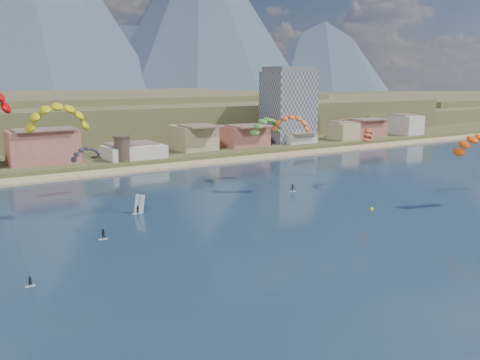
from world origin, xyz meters
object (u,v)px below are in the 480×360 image
object	(u,v)px
kitesurfer_yellow	(57,113)
windsurfer	(138,208)
kitesurfer_orange	(476,141)
buoy	(372,209)
apartment_tower	(288,105)
watchtower	(122,148)
kitesurfer_green	(266,124)

from	to	relation	value
kitesurfer_yellow	windsurfer	size ratio (longest dim) A/B	6.56
kitesurfer_orange	buoy	size ratio (longest dim) A/B	23.78
kitesurfer_yellow	kitesurfer_orange	bearing A→B (deg)	-24.18
kitesurfer_yellow	apartment_tower	bearing A→B (deg)	32.37
kitesurfer_orange	buoy	xyz separation A→B (m)	(-21.59, 10.48, -15.28)
watchtower	kitesurfer_yellow	size ratio (longest dim) A/B	0.31
kitesurfer_yellow	windsurfer	world-z (taller)	kitesurfer_yellow
buoy	kitesurfer_orange	bearing A→B (deg)	-25.89
kitesurfer_yellow	kitesurfer_green	distance (m)	63.15
windsurfer	buoy	world-z (taller)	windsurfer
kitesurfer_orange	windsurfer	size ratio (longest dim) A/B	4.38
apartment_tower	buoy	world-z (taller)	apartment_tower
kitesurfer_yellow	windsurfer	bearing A→B (deg)	-7.19
apartment_tower	buoy	bearing A→B (deg)	-117.35
windsurfer	watchtower	bearing A→B (deg)	73.47
apartment_tower	kitesurfer_orange	distance (m)	113.49
kitesurfer_green	windsurfer	distance (m)	50.67
kitesurfer_yellow	windsurfer	distance (m)	26.55
apartment_tower	windsurfer	distance (m)	123.66
apartment_tower	kitesurfer_green	world-z (taller)	apartment_tower
kitesurfer_yellow	kitesurfer_green	xyz separation A→B (m)	(61.27, 14.00, -6.15)
kitesurfer_orange	windsurfer	world-z (taller)	kitesurfer_orange
windsurfer	buoy	xyz separation A→B (m)	(46.55, -25.16, -1.22)
apartment_tower	kitesurfer_yellow	size ratio (longest dim) A/B	1.15
kitesurfer_green	windsurfer	world-z (taller)	kitesurfer_green
watchtower	windsurfer	world-z (taller)	watchtower
apartment_tower	watchtower	bearing A→B (deg)	-170.07
kitesurfer_orange	kitesurfer_green	xyz separation A→B (m)	(-22.53, 51.62, 1.14)
apartment_tower	buoy	distance (m)	112.91
kitesurfer_green	kitesurfer_orange	bearing A→B (deg)	-66.42
apartment_tower	kitesurfer_yellow	xyz separation A→B (m)	(-113.43, -71.91, 4.88)
apartment_tower	watchtower	world-z (taller)	apartment_tower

